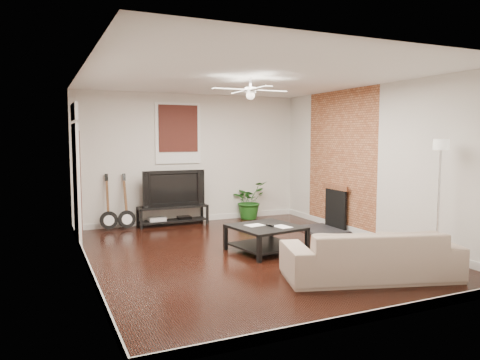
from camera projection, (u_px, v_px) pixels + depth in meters
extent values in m
cube|color=black|center=(250.00, 253.00, 7.34)|extent=(5.00, 6.00, 0.01)
cube|color=white|center=(250.00, 77.00, 7.07)|extent=(5.00, 6.00, 0.01)
cube|color=silver|center=(191.00, 158.00, 9.93)|extent=(5.00, 0.01, 2.80)
cube|color=silver|center=(381.00, 184.00, 4.48)|extent=(5.00, 0.01, 2.80)
cube|color=silver|center=(85.00, 171.00, 6.18)|extent=(0.01, 6.00, 2.80)
cube|color=silver|center=(374.00, 163.00, 8.23)|extent=(0.01, 6.00, 2.80)
cube|color=#985131|center=(340.00, 160.00, 9.13)|extent=(0.02, 2.20, 2.80)
cube|color=black|center=(328.00, 207.00, 9.10)|extent=(0.80, 1.10, 0.92)
cube|color=#34170E|center=(178.00, 133.00, 9.73)|extent=(1.00, 0.06, 1.30)
cube|color=white|center=(77.00, 172.00, 7.94)|extent=(0.08, 1.00, 2.50)
cube|color=black|center=(173.00, 215.00, 9.64)|extent=(1.48, 0.39, 0.41)
imported|color=black|center=(172.00, 188.00, 9.60)|extent=(1.32, 0.17, 0.76)
cube|color=black|center=(266.00, 239.00, 7.40)|extent=(1.17, 1.17, 0.43)
imported|color=#C7AF95|center=(370.00, 254.00, 6.00)|extent=(2.42, 1.51, 0.66)
imported|color=#1C5618|center=(249.00, 200.00, 10.37)|extent=(1.00, 0.96, 0.86)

